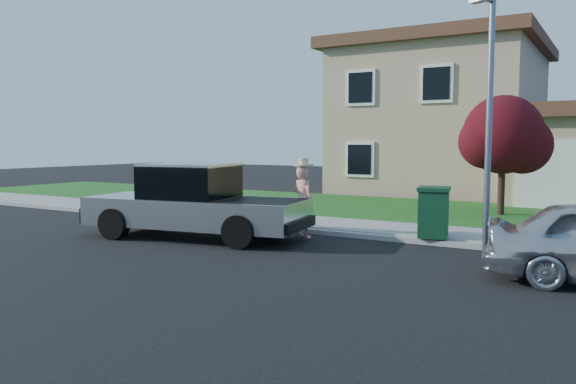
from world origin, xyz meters
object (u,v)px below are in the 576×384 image
Objects in this scene: pickup_truck at (195,204)px; woman at (303,200)px; ornamental_tree at (504,138)px; street_lamp at (488,111)px; trash_bin at (434,212)px.

woman is (2.20, 1.43, 0.07)m from pickup_truck.
ornamental_tree is (3.49, 6.27, 1.52)m from woman.
street_lamp is (6.50, 1.09, 2.07)m from pickup_truck.
woman is at bearing -176.63° from trash_bin.
pickup_truck is 6.91m from street_lamp.
pickup_truck is at bearing -126.44° from ornamental_tree.
trash_bin is at bearing 160.94° from street_lamp.
street_lamp is (1.35, -1.15, 2.18)m from trash_bin.
street_lamp is at bearing -52.37° from trash_bin.
woman is 4.75m from street_lamp.
woman is at bearing -163.17° from street_lamp.
street_lamp reaches higher than woman.
woman is at bearing 23.71° from pickup_truck.
street_lamp is (4.30, -0.34, 2.00)m from woman.
street_lamp is at bearing -162.95° from woman.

